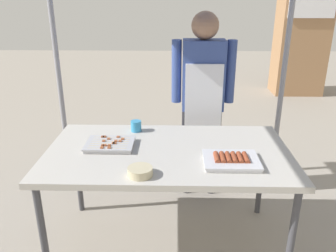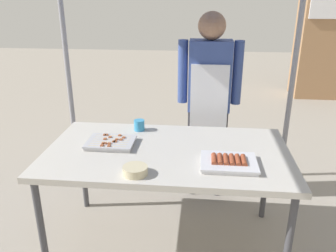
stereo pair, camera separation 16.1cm
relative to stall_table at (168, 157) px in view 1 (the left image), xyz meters
The scene contains 8 objects.
ground_plane 0.70m from the stall_table, ahead, with size 18.00×18.00×0.00m, color gray.
stall_table is the anchor object (origin of this frame).
tray_grilled_sausages 0.43m from the stall_table, 24.81° to the right, with size 0.33×0.27×0.05m.
tray_meat_skewers 0.40m from the stall_table, behind, with size 0.32×0.25×0.04m.
condiment_bowl 0.38m from the stall_table, 113.52° to the right, with size 0.14×0.14×0.05m, color #BFB28C.
drink_cup_near_edge 0.42m from the stall_table, 126.92° to the left, with size 0.08×0.08×0.08m, color #338CBF.
vendor_woman 0.81m from the stall_table, 69.10° to the left, with size 0.52×0.23×1.59m.
neighbor_stall_left 4.72m from the stall_table, 61.62° to the left, with size 0.84×0.61×1.90m.
Camera 1 is at (0.05, -2.05, 1.71)m, focal length 36.60 mm.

